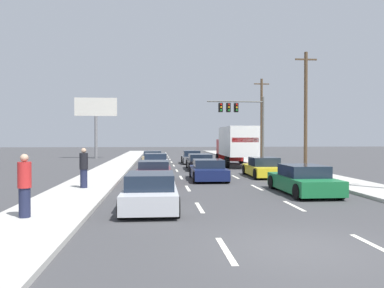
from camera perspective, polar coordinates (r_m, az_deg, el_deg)
The scene contains 20 objects.
ground_plane at distance 33.13m, azimuth 0.16°, elevation -3.30°, with size 140.00×140.00×0.00m, color #3D3D3F.
sidewalk_right at distance 29.65m, azimuth 13.96°, elevation -3.68°, with size 2.72×80.00×0.14m, color #B2AFA8.
sidewalk_left at distance 28.19m, azimuth -12.37°, elevation -3.91°, with size 2.72×80.00×0.14m, color #B2AFA8.
lane_markings at distance 33.18m, azimuth 0.15°, elevation -3.28°, with size 3.54×62.00×0.01m.
car_tan at distance 35.33m, azimuth -6.00°, elevation -2.11°, with size 1.98×4.45×1.22m.
car_white at distance 27.45m, azimuth -5.55°, elevation -2.91°, with size 1.89×4.22×1.32m.
car_maroon at distance 20.03m, azimuth -5.80°, elevation -4.43°, with size 1.94×4.35×1.22m.
car_silver at distance 13.10m, azimuth -6.33°, elevation -7.24°, with size 1.93×4.50×1.24m.
car_gray at distance 35.75m, azimuth -0.09°, elevation -2.08°, with size 1.86×4.20×1.25m.
car_black at distance 29.04m, azimuth 1.24°, elevation -2.77°, with size 2.10×4.69×1.19m.
car_navy at distance 21.73m, azimuth 2.48°, elevation -4.05°, with size 2.06×4.22×1.19m.
box_truck at distance 32.55m, azimuth 6.68°, elevation 0.07°, with size 2.62×7.81×3.38m.
car_yellow at distance 23.94m, azimuth 10.81°, elevation -3.61°, with size 1.98×4.21×1.23m.
car_green at distance 17.16m, azimuth 16.56°, elevation -5.33°, with size 1.98×4.37×1.25m.
traffic_signal_mast at distance 40.17m, azimuth 6.99°, elevation 4.82°, with size 6.16×0.69×6.85m.
utility_pole_mid at distance 32.08m, azimuth 16.91°, elevation 5.22°, with size 1.80×0.28×9.44m.
utility_pole_far at distance 44.93m, azimuth 10.54°, elevation 3.97°, with size 1.80×0.28×9.40m.
roadside_billboard at distance 46.03m, azimuth -14.42°, elevation 4.45°, with size 4.96×0.36×7.22m.
pedestrian_near_corner at distance 11.87m, azimuth -24.13°, elevation -5.79°, with size 0.38×0.38×1.83m.
pedestrian_mid_block at distance 17.93m, azimuth -16.15°, elevation -3.51°, with size 0.38×0.38×1.83m.
Camera 1 is at (-3.18, -7.89, 2.43)m, focal length 35.05 mm.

